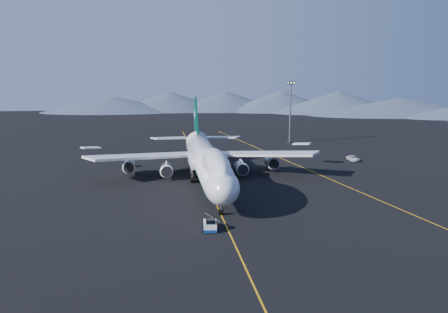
{
  "coord_description": "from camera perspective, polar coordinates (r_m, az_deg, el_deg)",
  "views": [
    {
      "loc": [
        -11.57,
        -116.31,
        26.31
      ],
      "look_at": [
        4.63,
        3.65,
        6.0
      ],
      "focal_mm": 40.0,
      "sensor_mm": 36.0,
      "label": 1
    }
  ],
  "objects": [
    {
      "name": "service_van",
      "position": [
        155.94,
        14.52,
        -0.21
      ],
      "size": [
        2.74,
        5.62,
        1.54
      ],
      "primitive_type": "imported",
      "rotation": [
        0.0,
        0.0,
        -0.03
      ],
      "color": "silver",
      "rests_on": "ground"
    },
    {
      "name": "pushback_tug",
      "position": [
        85.58,
        -1.61,
        -7.94
      ],
      "size": [
        2.93,
        4.73,
        1.98
      ],
      "rotation": [
        0.0,
        0.0,
        -0.08
      ],
      "color": "silver",
      "rests_on": "ground"
    },
    {
      "name": "taxiway_line_side",
      "position": [
        135.55,
        10.33,
        -1.82
      ],
      "size": [
        28.08,
        198.09,
        0.01
      ],
      "primitive_type": "cube",
      "rotation": [
        0.0,
        0.0,
        0.14
      ],
      "color": "#D2970C",
      "rests_on": "ground"
    },
    {
      "name": "floodlight_mast",
      "position": [
        190.27,
        7.57,
        5.06
      ],
      "size": [
        2.87,
        2.15,
        23.22
      ],
      "rotation": [
        0.0,
        0.0,
        -0.2
      ],
      "color": "black",
      "rests_on": "ground"
    },
    {
      "name": "ground",
      "position": [
        119.8,
        -1.97,
        -3.17
      ],
      "size": [
        500.0,
        500.0,
        0.0
      ],
      "primitive_type": "plane",
      "color": "black",
      "rests_on": "ground"
    },
    {
      "name": "taxiway_line_main",
      "position": [
        119.8,
        -1.97,
        -3.16
      ],
      "size": [
        0.25,
        220.0,
        0.01
      ],
      "primitive_type": "cube",
      "color": "#D2970C",
      "rests_on": "ground"
    },
    {
      "name": "boeing_747",
      "position": [
        118.7,
        -1.98,
        -0.42
      ],
      "size": [
        59.62,
        72.43,
        19.37
      ],
      "color": "silver",
      "rests_on": "ground"
    }
  ]
}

